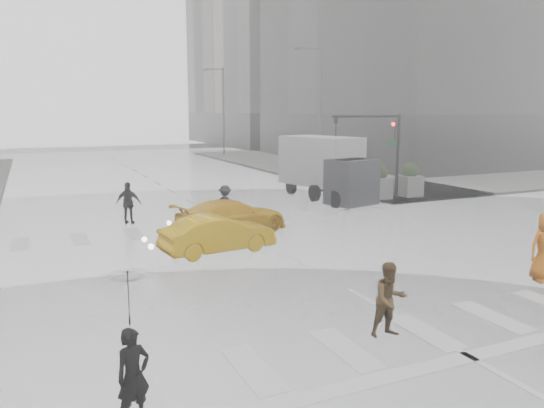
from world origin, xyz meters
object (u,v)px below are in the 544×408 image
pedestrian_brown (390,300)px  taxi_mid (218,234)px  traffic_signal_pole (382,140)px  box_truck (329,166)px

pedestrian_brown → taxi_mid: (-1.11, 7.85, -0.17)m
traffic_signal_pole → pedestrian_brown: size_ratio=2.80×
traffic_signal_pole → box_truck: bearing=138.0°
traffic_signal_pole → pedestrian_brown: 17.17m
pedestrian_brown → taxi_mid: pedestrian_brown is taller
traffic_signal_pole → taxi_mid: bearing=-151.2°
traffic_signal_pole → taxi_mid: (-10.95, -6.01, -2.59)m
taxi_mid → traffic_signal_pole: bearing=-68.7°
pedestrian_brown → box_truck: 17.56m
traffic_signal_pole → pedestrian_brown: bearing=-125.4°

